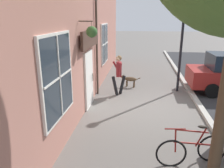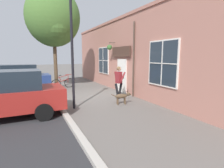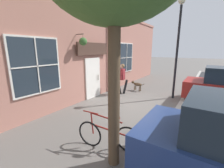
{
  "view_description": "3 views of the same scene",
  "coord_description": "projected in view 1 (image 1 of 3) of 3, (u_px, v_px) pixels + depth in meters",
  "views": [
    {
      "loc": [
        -0.29,
        -7.71,
        3.3
      ],
      "look_at": [
        -1.15,
        -1.21,
        1.26
      ],
      "focal_mm": 35.0,
      "sensor_mm": 36.0,
      "label": 1
    },
    {
      "loc": [
        3.17,
        9.52,
        2.24
      ],
      "look_at": [
        -0.78,
        1.34,
        0.81
      ],
      "focal_mm": 28.0,
      "sensor_mm": 36.0,
      "label": 2
    },
    {
      "loc": [
        2.95,
        -5.98,
        2.52
      ],
      "look_at": [
        -1.02,
        0.01,
        0.86
      ],
      "focal_mm": 24.0,
      "sensor_mm": 36.0,
      "label": 3
    }
  ],
  "objects": [
    {
      "name": "ground_plane",
      "position": [
        146.0,
        108.0,
        8.24
      ],
      "size": [
        90.0,
        90.0,
        0.0
      ],
      "primitive_type": "plane",
      "color": "#66605B"
    },
    {
      "name": "storefront_facade",
      "position": [
        84.0,
        44.0,
        7.84
      ],
      "size": [
        0.95,
        18.0,
        4.72
      ],
      "color": "#B27566",
      "rests_on": "ground_plane"
    },
    {
      "name": "pedestrian_walking",
      "position": [
        119.0,
        71.0,
        9.34
      ],
      "size": [
        0.61,
        0.55,
        1.74
      ],
      "color": "black",
      "rests_on": "ground_plane"
    },
    {
      "name": "dog_on_leash",
      "position": [
        129.0,
        79.0,
        10.56
      ],
      "size": [
        1.0,
        0.34,
        0.6
      ],
      "color": "brown",
      "rests_on": "ground_plane"
    },
    {
      "name": "leaning_bicycle",
      "position": [
        192.0,
        149.0,
        5.01
      ],
      "size": [
        1.69,
        0.45,
        1.01
      ],
      "color": "black",
      "rests_on": "ground_plane"
    },
    {
      "name": "street_lamp",
      "position": [
        184.0,
        19.0,
        9.14
      ],
      "size": [
        0.32,
        0.32,
        4.89
      ],
      "color": "black",
      "rests_on": "ground_plane"
    }
  ]
}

